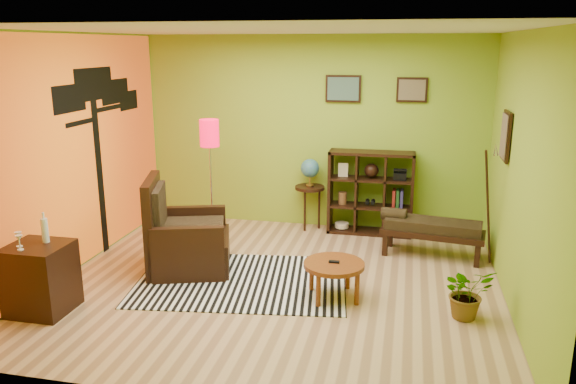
% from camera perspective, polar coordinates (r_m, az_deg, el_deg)
% --- Properties ---
extents(ground, '(5.00, 5.00, 0.00)m').
position_cam_1_polar(ground, '(6.52, -1.16, -9.28)').
color(ground, tan).
rests_on(ground, ground).
extents(room_shell, '(5.04, 4.54, 2.82)m').
position_cam_1_polar(room_shell, '(6.05, -2.07, 6.62)').
color(room_shell, '#8AB12B').
rests_on(room_shell, ground).
extents(zebra_rug, '(2.59, 1.94, 0.01)m').
position_cam_1_polar(zebra_rug, '(6.60, -4.72, -8.96)').
color(zebra_rug, white).
rests_on(zebra_rug, ground).
extents(coffee_table, '(0.65, 0.65, 0.42)m').
position_cam_1_polar(coffee_table, '(6.07, 4.69, -7.65)').
color(coffee_table, brown).
rests_on(coffee_table, ground).
extents(armchair, '(1.17, 1.16, 1.14)m').
position_cam_1_polar(armchair, '(6.92, -10.53, -4.99)').
color(armchair, black).
rests_on(armchair, ground).
extents(side_cabinet, '(0.60, 0.55, 1.03)m').
position_cam_1_polar(side_cabinet, '(6.29, -23.92, -7.97)').
color(side_cabinet, black).
rests_on(side_cabinet, ground).
extents(floor_lamp, '(0.26, 0.26, 1.72)m').
position_cam_1_polar(floor_lamp, '(7.37, -7.95, 4.78)').
color(floor_lamp, silver).
rests_on(floor_lamp, ground).
extents(globe_table, '(0.43, 0.43, 1.05)m').
position_cam_1_polar(globe_table, '(8.17, 2.24, 1.61)').
color(globe_table, black).
rests_on(globe_table, ground).
extents(cube_shelf, '(1.20, 0.35, 1.20)m').
position_cam_1_polar(cube_shelf, '(8.10, 8.48, -0.10)').
color(cube_shelf, black).
rests_on(cube_shelf, ground).
extents(bench, '(1.34, 0.64, 0.60)m').
position_cam_1_polar(bench, '(7.42, 14.21, -3.55)').
color(bench, black).
rests_on(bench, ground).
extents(potted_plant, '(0.66, 0.69, 0.42)m').
position_cam_1_polar(potted_plant, '(5.96, 17.68, -10.20)').
color(potted_plant, '#26661E').
rests_on(potted_plant, ground).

